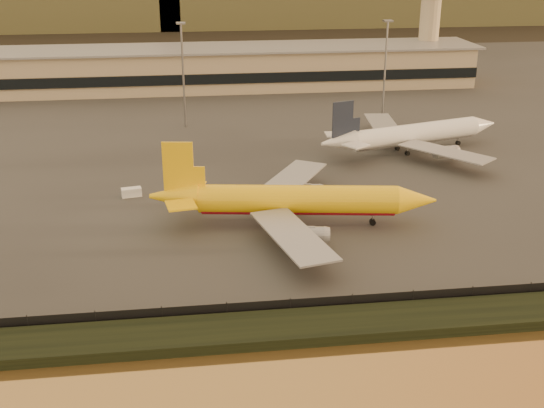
% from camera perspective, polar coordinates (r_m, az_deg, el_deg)
% --- Properties ---
extents(ground, '(900.00, 900.00, 0.00)m').
position_cam_1_polar(ground, '(98.54, -0.80, -5.56)').
color(ground, black).
rests_on(ground, ground).
extents(embankment, '(320.00, 7.00, 1.40)m').
position_cam_1_polar(embankment, '(83.52, 0.58, -10.43)').
color(embankment, black).
rests_on(embankment, ground).
extents(tarmac, '(320.00, 220.00, 0.20)m').
position_cam_1_polar(tarmac, '(187.79, -4.21, 7.75)').
color(tarmac, '#2D2D2D').
rests_on(tarmac, ground).
extents(perimeter_fence, '(300.00, 0.05, 2.20)m').
position_cam_1_polar(perimeter_fence, '(86.60, 0.21, -8.70)').
color(perimeter_fence, black).
rests_on(perimeter_fence, tarmac).
extents(terminal_building, '(202.00, 25.00, 12.60)m').
position_cam_1_polar(terminal_building, '(216.17, -8.68, 11.08)').
color(terminal_building, tan).
rests_on(terminal_building, tarmac).
extents(control_tower, '(11.20, 11.20, 35.50)m').
position_cam_1_polar(control_tower, '(233.44, 13.12, 15.38)').
color(control_tower, tan).
rests_on(control_tower, tarmac).
extents(apron_light_masts, '(152.20, 12.20, 25.40)m').
position_cam_1_polar(apron_light_masts, '(166.58, 1.33, 11.51)').
color(apron_light_masts, slate).
rests_on(apron_light_masts, tarmac).
extents(dhl_cargo_jet, '(47.09, 45.65, 14.07)m').
position_cam_1_polar(dhl_cargo_jet, '(111.60, 1.74, 0.28)').
color(dhl_cargo_jet, yellow).
rests_on(dhl_cargo_jet, tarmac).
extents(white_narrowbody_jet, '(44.28, 42.23, 12.94)m').
position_cam_1_polar(white_narrowbody_jet, '(153.35, 11.68, 5.70)').
color(white_narrowbody_jet, white).
rests_on(white_narrowbody_jet, tarmac).
extents(gse_vehicle_yellow, '(4.45, 2.95, 1.84)m').
position_cam_1_polar(gse_vehicle_yellow, '(121.79, 3.98, 0.46)').
color(gse_vehicle_yellow, yellow).
rests_on(gse_vehicle_yellow, tarmac).
extents(gse_vehicle_white, '(3.82, 2.26, 1.61)m').
position_cam_1_polar(gse_vehicle_white, '(127.47, -11.68, 0.98)').
color(gse_vehicle_white, white).
rests_on(gse_vehicle_white, tarmac).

